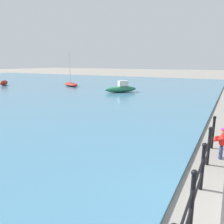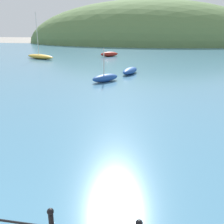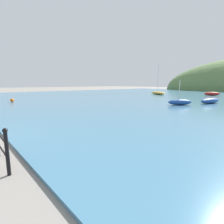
# 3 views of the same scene
# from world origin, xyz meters

# --- Properties ---
(iron_railing) EXTENTS (9.13, 0.12, 1.21)m
(iron_railing) POSITION_xyz_m (-0.43, 1.50, 0.64)
(iron_railing) COLOR black
(iron_railing) RESTS_ON ground
(child_in_coat) EXTENTS (0.39, 0.53, 1.00)m
(child_in_coat) POSITION_xyz_m (3.28, 1.15, 0.61)
(child_in_coat) COLOR navy
(child_in_coat) RESTS_ON ground
(boat_far_left) EXTENTS (2.14, 1.66, 0.67)m
(boat_far_left) POSITION_xyz_m (14.34, 27.61, 0.43)
(boat_far_left) COLOR maroon
(boat_far_left) RESTS_ON water
(boat_far_right) EXTENTS (2.82, 3.61, 4.28)m
(boat_far_right) POSITION_xyz_m (18.03, 19.34, 0.34)
(boat_far_right) COLOR maroon
(boat_far_right) RESTS_ON water
(boat_mid_harbor) EXTENTS (3.19, 2.99, 1.16)m
(boat_mid_harbor) POSITION_xyz_m (15.69, 10.97, 0.48)
(boat_mid_harbor) COLOR #287551
(boat_mid_harbor) RESTS_ON water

